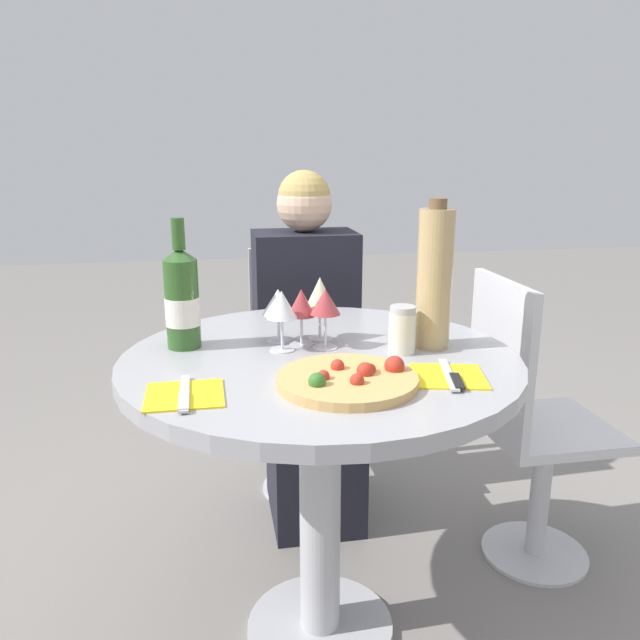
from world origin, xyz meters
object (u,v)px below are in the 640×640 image
object	(u,v)px
tall_carafe	(434,278)
wine_bottle	(182,299)
dining_table	(320,413)
chair_behind_diner	(303,374)
chair_empty_side	(528,429)
pizza_large	(349,379)
seated_diner	(309,363)

from	to	relation	value
tall_carafe	wine_bottle	bearing A→B (deg)	170.12
wine_bottle	tall_carafe	xyz separation A→B (m)	(0.59, -0.10, 0.05)
dining_table	wine_bottle	bearing A→B (deg)	159.17
chair_behind_diner	chair_empty_side	distance (m)	0.83
wine_bottle	chair_behind_diner	bearing A→B (deg)	59.68
chair_empty_side	tall_carafe	xyz separation A→B (m)	(-0.38, -0.18, 0.50)
pizza_large	wine_bottle	xyz separation A→B (m)	(-0.34, 0.32, 0.11)
dining_table	pizza_large	distance (m)	0.26
chair_behind_diner	wine_bottle	world-z (taller)	wine_bottle
seated_diner	tall_carafe	distance (m)	0.78
tall_carafe	dining_table	bearing A→B (deg)	-176.67
dining_table	seated_diner	size ratio (longest dim) A/B	0.79
seated_diner	pizza_large	bearing A→B (deg)	86.31
pizza_large	wine_bottle	size ratio (longest dim) A/B	0.92
seated_diner	chair_empty_side	bearing A→B (deg)	142.78
chair_behind_diner	tall_carafe	size ratio (longest dim) A/B	2.50
dining_table	chair_behind_diner	size ratio (longest dim) A/B	1.05
seated_diner	tall_carafe	xyz separation A→B (m)	(0.20, -0.63, 0.41)
dining_table	wine_bottle	world-z (taller)	wine_bottle
tall_carafe	chair_empty_side	bearing A→B (deg)	25.36
dining_table	wine_bottle	distance (m)	0.43
dining_table	pizza_large	size ratio (longest dim) A/B	3.22
chair_behind_diner	seated_diner	distance (m)	0.17
pizza_large	tall_carafe	distance (m)	0.37
dining_table	chair_behind_diner	distance (m)	0.81
chair_behind_diner	chair_empty_side	xyz separation A→B (m)	(0.58, -0.59, 0.00)
chair_behind_diner	chair_empty_side	world-z (taller)	same
chair_empty_side	wine_bottle	world-z (taller)	wine_bottle
dining_table	seated_diner	world-z (taller)	seated_diner
tall_carafe	seated_diner	bearing A→B (deg)	107.77
dining_table	chair_behind_diner	xyz separation A→B (m)	(0.08, 0.79, -0.19)
wine_bottle	dining_table	bearing A→B (deg)	-20.83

